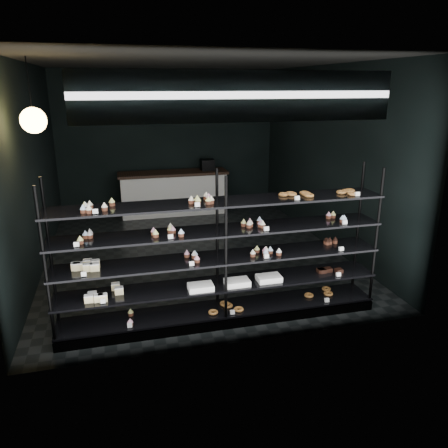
# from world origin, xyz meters

# --- Properties ---
(room) EXTENTS (5.01, 6.01, 3.20)m
(room) POSITION_xyz_m (0.00, 0.00, 1.60)
(room) COLOR black
(room) RESTS_ON ground
(display_shelf) EXTENTS (4.00, 0.50, 1.91)m
(display_shelf) POSITION_xyz_m (-0.10, -2.45, 0.63)
(display_shelf) COLOR black
(display_shelf) RESTS_ON room
(signage) EXTENTS (3.30, 0.05, 0.50)m
(signage) POSITION_xyz_m (0.00, -2.93, 2.75)
(signage) COLOR #0C1F40
(signage) RESTS_ON room
(pendant_lamp) EXTENTS (0.31, 0.31, 0.88)m
(pendant_lamp) POSITION_xyz_m (-2.17, -1.45, 2.45)
(pendant_lamp) COLOR black
(pendant_lamp) RESTS_ON room
(service_counter) EXTENTS (2.46, 0.65, 1.23)m
(service_counter) POSITION_xyz_m (0.03, 2.50, 0.50)
(service_counter) COLOR silver
(service_counter) RESTS_ON room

